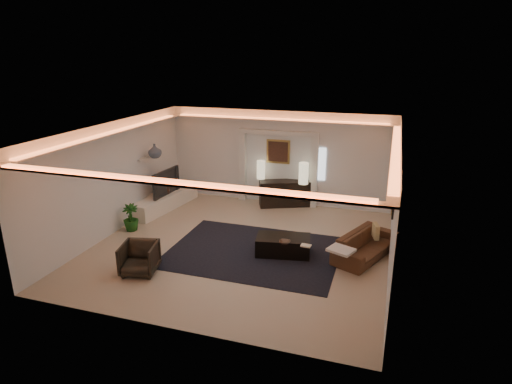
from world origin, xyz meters
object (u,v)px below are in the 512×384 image
(console, at_px, (286,193))
(coffee_table, at_px, (283,246))
(sofa, at_px, (366,245))
(armchair, at_px, (139,258))

(console, xyz_separation_m, coffee_table, (0.77, -3.32, -0.20))
(console, relative_size, coffee_table, 1.28)
(sofa, xyz_separation_m, coffee_table, (-1.88, -0.49, -0.08))
(armchair, bearing_deg, console, 56.07)
(coffee_table, bearing_deg, sofa, 4.29)
(sofa, relative_size, coffee_table, 1.57)
(coffee_table, relative_size, armchair, 1.66)
(coffee_table, bearing_deg, armchair, -156.24)
(sofa, xyz_separation_m, armchair, (-4.61, -2.32, 0.06))
(console, relative_size, sofa, 0.82)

